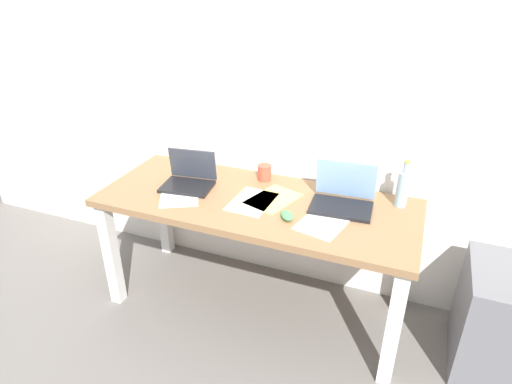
{
  "coord_description": "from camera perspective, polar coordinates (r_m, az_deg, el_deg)",
  "views": [
    {
      "loc": [
        0.79,
        -1.98,
        1.89
      ],
      "look_at": [
        0.0,
        0.0,
        0.79
      ],
      "focal_mm": 30.65,
      "sensor_mm": 36.0,
      "label": 1
    }
  ],
  "objects": [
    {
      "name": "computer_mouse",
      "position": [
        2.25,
        4.05,
        -3.05
      ],
      "size": [
        0.1,
        0.12,
        0.03
      ],
      "primitive_type": "ellipsoid",
      "rotation": [
        0.0,
        0.0,
        0.56
      ],
      "color": "#4C9E56",
      "rests_on": "desk"
    },
    {
      "name": "desk",
      "position": [
        2.47,
        0.0,
        -3.08
      ],
      "size": [
        1.77,
        0.71,
        0.74
      ],
      "color": "olive",
      "rests_on": "ground"
    },
    {
      "name": "laptop_right",
      "position": [
        2.38,
        11.25,
        -0.68
      ],
      "size": [
        0.34,
        0.27,
        0.24
      ],
      "color": "black",
      "rests_on": "desk"
    },
    {
      "name": "beer_bottle",
      "position": [
        2.44,
        18.6,
        0.48
      ],
      "size": [
        0.06,
        0.06,
        0.26
      ],
      "color": "#99B7C1",
      "rests_on": "desk"
    },
    {
      "name": "ground_plane",
      "position": [
        2.85,
        0.0,
        -14.23
      ],
      "size": [
        8.0,
        8.0,
        0.0
      ],
      "primitive_type": "plane",
      "color": "slate"
    },
    {
      "name": "paper_sheet_front_left",
      "position": [
        2.51,
        -9.94,
        -0.32
      ],
      "size": [
        0.32,
        0.36,
        0.0
      ],
      "primitive_type": "cube",
      "rotation": [
        0.0,
        0.0,
        0.49
      ],
      "color": "white",
      "rests_on": "desk"
    },
    {
      "name": "filing_cabinet",
      "position": [
        2.62,
        29.34,
        -14.48
      ],
      "size": [
        0.4,
        0.48,
        0.58
      ],
      "primitive_type": "cube",
      "color": "slate",
      "rests_on": "ground"
    },
    {
      "name": "paper_sheet_front_right",
      "position": [
        2.24,
        8.85,
        -3.9
      ],
      "size": [
        0.27,
        0.33,
        0.0
      ],
      "primitive_type": "cube",
      "rotation": [
        0.0,
        0.0,
        -0.22
      ],
      "color": "white",
      "rests_on": "desk"
    },
    {
      "name": "laptop_left",
      "position": [
        2.59,
        -8.74,
        1.7
      ],
      "size": [
        0.31,
        0.26,
        0.2
      ],
      "color": "black",
      "rests_on": "desk"
    },
    {
      "name": "paper_sheet_near_back",
      "position": [
        2.43,
        2.26,
        -0.89
      ],
      "size": [
        0.29,
        0.35,
        0.0
      ],
      "primitive_type": "cube",
      "rotation": [
        0.0,
        0.0,
        -0.32
      ],
      "color": "#F4E06B",
      "rests_on": "desk"
    },
    {
      "name": "back_wall",
      "position": [
        2.58,
        3.5,
        14.12
      ],
      "size": [
        5.2,
        0.08,
        2.6
      ],
      "primitive_type": "cube",
      "color": "silver",
      "rests_on": "ground"
    },
    {
      "name": "paper_sheet_center",
      "position": [
        2.4,
        -0.52,
        -1.24
      ],
      "size": [
        0.22,
        0.3,
        0.0
      ],
      "primitive_type": "cube",
      "rotation": [
        0.0,
        0.0,
        -0.04
      ],
      "color": "white",
      "rests_on": "desk"
    },
    {
      "name": "coffee_mug",
      "position": [
        2.63,
        1.12,
        2.56
      ],
      "size": [
        0.08,
        0.08,
        0.09
      ],
      "primitive_type": "cylinder",
      "color": "#D84C38",
      "rests_on": "desk"
    }
  ]
}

